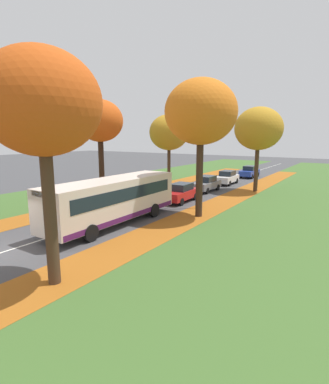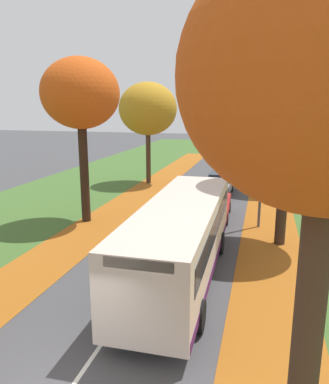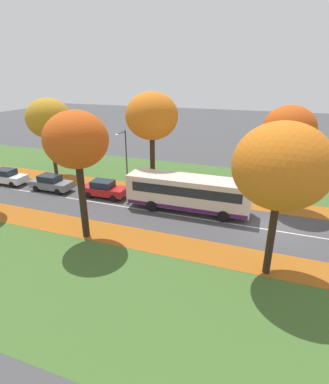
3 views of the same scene
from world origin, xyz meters
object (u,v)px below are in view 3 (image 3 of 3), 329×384
object	(u,v)px
tree_left_nearest	(282,167)
car_white_third_in_line	(7,176)
tree_left_near	(76,141)
car_red_lead	(104,189)
streetlamp_right	(125,154)
tree_right_near	(152,117)
tree_right_nearest	(289,130)
car_grey_following	(51,183)
tree_right_mid	(49,119)
bus	(188,192)

from	to	relation	value
tree_left_nearest	car_white_third_in_line	size ratio (longest dim) A/B	2.09
tree_left_near	car_red_lead	distance (m)	9.64
tree_left_near	streetlamp_right	world-z (taller)	tree_left_near
tree_left_near	tree_right_near	bearing A→B (deg)	-5.13
tree_right_near	car_white_third_in_line	world-z (taller)	tree_right_near
car_red_lead	car_white_third_in_line	bearing A→B (deg)	91.72
tree_right_near	car_white_third_in_line	size ratio (longest dim) A/B	2.24
tree_right_nearest	tree_right_near	bearing A→B (deg)	89.26
car_red_lead	tree_left_near	bearing A→B (deg)	-159.47
streetlamp_right	car_white_third_in_line	xyz separation A→B (m)	(-2.59, 12.84, -2.92)
car_red_lead	car_grey_following	xyz separation A→B (m)	(-0.37, 5.85, 0.00)
streetlamp_right	car_red_lead	xyz separation A→B (m)	(-2.24, 1.20, -2.92)
tree_right_mid	streetlamp_right	size ratio (longest dim) A/B	1.44
tree_right_nearest	car_red_lead	world-z (taller)	tree_right_nearest
car_grey_following	streetlamp_right	bearing A→B (deg)	-69.69
tree_right_near	car_grey_following	distance (m)	12.06
tree_right_mid	car_white_third_in_line	bearing A→B (deg)	146.06
tree_left_near	car_grey_following	size ratio (longest dim) A/B	2.13
tree_right_near	bus	xyz separation A→B (m)	(-3.75, -4.79, -5.55)
car_grey_following	car_white_third_in_line	world-z (taller)	same
tree_left_near	bus	distance (m)	10.32
streetlamp_right	car_red_lead	distance (m)	3.87
car_red_lead	car_white_third_in_line	size ratio (longest dim) A/B	1.00
streetlamp_right	bus	bearing A→B (deg)	-108.66
tree_right_near	bus	world-z (taller)	tree_right_near
tree_right_mid	car_red_lead	size ratio (longest dim) A/B	2.03
tree_right_nearest	bus	xyz separation A→B (m)	(-3.60, 7.27, -5.06)
tree_left_nearest	car_white_third_in_line	world-z (taller)	tree_left_nearest
tree_right_mid	car_red_lead	bearing A→B (deg)	-114.30
bus	car_grey_following	distance (m)	14.22
tree_left_near	tree_right_nearest	size ratio (longest dim) A/B	1.02
streetlamp_right	tree_right_mid	bearing A→B (deg)	80.25
car_red_lead	bus	bearing A→B (deg)	-91.17
tree_left_nearest	tree_right_nearest	world-z (taller)	tree_left_nearest
tree_right_near	car_grey_following	size ratio (longest dim) A/B	2.27
tree_left_nearest	car_grey_following	bearing A→B (deg)	72.52
tree_right_mid	car_white_third_in_line	distance (m)	7.64
car_red_lead	car_white_third_in_line	world-z (taller)	same
car_white_third_in_line	streetlamp_right	bearing A→B (deg)	-78.60
tree_left_nearest	tree_right_mid	xyz separation A→B (m)	(10.91, 23.84, -0.13)
tree_right_mid	tree_left_nearest	bearing A→B (deg)	-114.59
streetlamp_right	car_red_lead	bearing A→B (deg)	151.86
tree_left_nearest	car_white_third_in_line	bearing A→B (deg)	76.11
bus	tree_left_near	bearing A→B (deg)	139.74
tree_right_nearest	car_red_lead	bearing A→B (deg)	102.37
tree_left_nearest	tree_right_near	bearing A→B (deg)	47.60
tree_right_near	car_red_lead	distance (m)	8.18
streetlamp_right	tree_right_nearest	bearing A→B (deg)	-85.30
streetlamp_right	bus	distance (m)	7.81
tree_left_near	streetlamp_right	xyz separation A→B (m)	(9.18, 1.40, -3.24)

